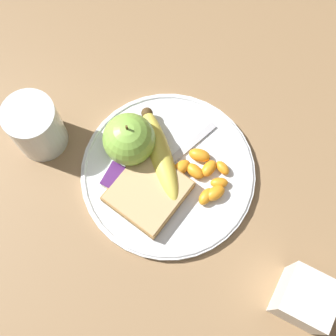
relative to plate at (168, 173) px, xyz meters
The scene contains 18 objects.
ground_plane 0.01m from the plate, ahead, with size 3.00×3.00×0.00m, color olive.
plate is the anchor object (origin of this frame).
juice_glass 0.22m from the plate, 79.21° to the right, with size 0.08×0.08×0.10m.
apple 0.08m from the plate, 95.96° to the right, with size 0.08×0.08×0.09m.
banana 0.04m from the plate, 125.27° to the right, with size 0.14×0.14×0.03m.
bread_slice 0.05m from the plate, 12.93° to the right, with size 0.12×0.12×0.02m.
fork 0.02m from the plate, 161.40° to the right, with size 0.16×0.08×0.00m.
jam_packet 0.08m from the plate, 52.25° to the right, with size 0.04×0.03×0.02m.
orange_segment_0 0.02m from the plate, 127.79° to the left, with size 0.04×0.03×0.02m.
orange_segment_1 0.02m from the plate, 101.98° to the left, with size 0.03×0.03×0.02m.
orange_segment_2 0.04m from the plate, 115.18° to the left, with size 0.03×0.04×0.02m.
orange_segment_3 0.08m from the plate, 103.25° to the left, with size 0.03×0.03×0.02m.
orange_segment_4 0.07m from the plate, 81.42° to the left, with size 0.03×0.02×0.02m.
orange_segment_5 0.09m from the plate, 120.46° to the left, with size 0.03×0.03×0.01m.
orange_segment_6 0.08m from the plate, 88.69° to the left, with size 0.04×0.03×0.02m.
orange_segment_7 0.07m from the plate, 120.19° to the left, with size 0.03×0.02×0.02m.
orange_segment_8 0.06m from the plate, 143.91° to the left, with size 0.03×0.04×0.02m.
condiment_caddy 0.28m from the plate, 71.85° to the left, with size 0.07×0.07×0.08m.
Camera 1 is at (0.21, 0.11, 0.72)m, focal length 50.00 mm.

